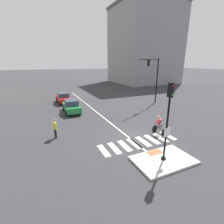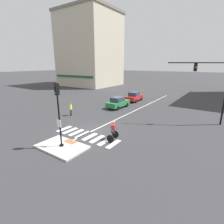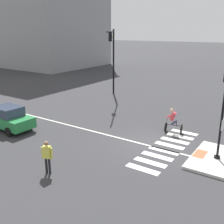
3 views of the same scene
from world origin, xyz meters
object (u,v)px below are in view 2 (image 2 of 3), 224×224
at_px(car_red_westbound_distant, 134,97).
at_px(signal_pole, 58,110).
at_px(car_green_westbound_far, 118,102).
at_px(cyclist, 113,130).
at_px(pedestrian_at_curb_left, 71,108).
at_px(traffic_light_mast, 215,83).

bearing_deg(car_red_westbound_distant, signal_pole, -80.02).
bearing_deg(car_green_westbound_far, signal_pole, -76.50).
bearing_deg(car_green_westbound_far, cyclist, -59.70).
bearing_deg(pedestrian_at_curb_left, traffic_light_mast, 22.86).
bearing_deg(cyclist, traffic_light_mast, 55.06).
distance_m(car_red_westbound_distant, cyclist, 16.54).
distance_m(signal_pole, pedestrian_at_curb_left, 9.02).
height_order(cyclist, pedestrian_at_curb_left, cyclist).
bearing_deg(traffic_light_mast, signal_pole, -125.17).
relative_size(cyclist, pedestrian_at_curb_left, 1.01).
bearing_deg(cyclist, pedestrian_at_curb_left, 160.95).
height_order(signal_pole, car_green_westbound_far, signal_pole).
distance_m(cyclist, pedestrian_at_curb_left, 8.96).
bearing_deg(car_green_westbound_far, car_red_westbound_distant, 91.40).
distance_m(traffic_light_mast, car_green_westbound_far, 12.73).
xyz_separation_m(traffic_light_mast, car_red_westbound_distant, (-12.31, 6.26, -3.70)).
xyz_separation_m(car_green_westbound_far, pedestrian_at_curb_left, (-2.73, -6.89, 0.17)).
xyz_separation_m(signal_pole, traffic_light_mast, (8.97, 12.73, 1.41)).
bearing_deg(pedestrian_at_curb_left, signal_pole, -47.34).
bearing_deg(car_red_westbound_distant, car_green_westbound_far, -88.60).
relative_size(signal_pole, car_green_westbound_far, 1.18).
distance_m(car_green_westbound_far, car_red_westbound_distant, 5.65).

